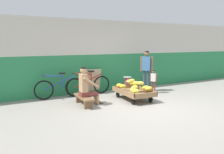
# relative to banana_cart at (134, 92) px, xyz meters

# --- Properties ---
(ground_plane) EXTENTS (80.00, 80.00, 0.00)m
(ground_plane) POSITION_rel_banana_cart_xyz_m (-0.19, -1.09, -0.24)
(ground_plane) COLOR gray
(back_wall) EXTENTS (16.00, 0.30, 2.66)m
(back_wall) POSITION_rel_banana_cart_xyz_m (-0.19, 1.81, 1.09)
(back_wall) COLOR #287F4C
(back_wall) RESTS_ON ground
(banana_cart) EXTENTS (0.93, 1.49, 0.36)m
(banana_cart) POSITION_rel_banana_cart_xyz_m (0.00, 0.00, 0.00)
(banana_cart) COLOR #8E6B47
(banana_cart) RESTS_ON ground
(banana_pile) EXTENTS (0.91, 1.32, 0.27)m
(banana_pile) POSITION_rel_banana_cart_xyz_m (0.01, -0.01, 0.23)
(banana_pile) COLOR gold
(banana_pile) RESTS_ON banana_cart
(low_bench) EXTENTS (0.37, 1.12, 0.27)m
(low_bench) POSITION_rel_banana_cart_xyz_m (-1.66, 0.15, -0.04)
(low_bench) COLOR brown
(low_bench) RESTS_ON ground
(vendor_seated) EXTENTS (0.69, 0.50, 1.14)m
(vendor_seated) POSITION_rel_banana_cart_xyz_m (-1.57, 0.15, 0.33)
(vendor_seated) COLOR tan
(vendor_seated) RESTS_ON ground
(plastic_crate) EXTENTS (0.36, 0.28, 0.30)m
(plastic_crate) POSITION_rel_banana_cart_xyz_m (0.40, 1.00, -0.09)
(plastic_crate) COLOR #19847F
(plastic_crate) RESTS_ON ground
(weighing_scale) EXTENTS (0.30, 0.30, 0.29)m
(weighing_scale) POSITION_rel_banana_cart_xyz_m (0.40, 1.00, 0.21)
(weighing_scale) COLOR #28282D
(weighing_scale) RESTS_ON plastic_crate
(bicycle_near_left) EXTENTS (1.66, 0.48, 0.86)m
(bicycle_near_left) POSITION_rel_banana_cart_xyz_m (-2.03, 1.37, 0.11)
(bicycle_near_left) COLOR black
(bicycle_near_left) RESTS_ON ground
(bicycle_far_left) EXTENTS (1.66, 0.48, 0.86)m
(bicycle_far_left) POSITION_rel_banana_cart_xyz_m (-0.98, 1.38, 0.11)
(bicycle_far_left) COLOR black
(bicycle_far_left) RESTS_ON ground
(sign_board) EXTENTS (0.70, 0.20, 0.89)m
(sign_board) POSITION_rel_banana_cart_xyz_m (-0.76, 1.60, 0.20)
(sign_board) COLOR #C6B289
(sign_board) RESTS_ON ground
(customer_adult) EXTENTS (0.34, 0.42, 1.53)m
(customer_adult) POSITION_rel_banana_cart_xyz_m (1.15, 0.85, 0.71)
(customer_adult) COLOR #38425B
(customer_adult) RESTS_ON ground
(customer_child) EXTENTS (0.19, 0.24, 0.85)m
(customer_child) POSITION_rel_banana_cart_xyz_m (1.18, 0.46, 0.29)
(customer_child) COLOR brown
(customer_child) RESTS_ON ground
(shopping_bag) EXTENTS (0.18, 0.12, 0.24)m
(shopping_bag) POSITION_rel_banana_cart_xyz_m (0.30, 0.52, -0.12)
(shopping_bag) COLOR #3370B7
(shopping_bag) RESTS_ON ground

